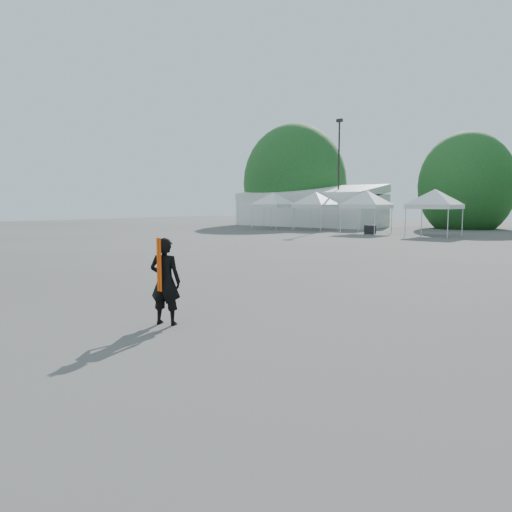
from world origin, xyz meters
The scene contains 11 objects.
ground centered at (0.00, 0.00, 0.00)m, with size 120.00×120.00×0.00m, color #474442.
marquee centered at (-22.00, 35.00, 1.97)m, with size 15.00×6.25×4.23m.
light_pole_west centered at (-18.00, 34.00, 5.77)m, with size 0.60×0.25×10.30m.
tree_far_w centered at (-26.00, 38.00, 4.54)m, with size 4.80×4.80×7.30m.
tree_mid_w centered at (-8.00, 40.00, 3.93)m, with size 4.16×4.16×6.33m.
tent_a centered at (-21.59, 28.44, 3.06)m, with size 4.30×4.30×3.88m.
tent_b centered at (-17.23, 28.91, 3.06)m, with size 4.35×4.35×3.88m.
tent_c centered at (-11.40, 27.12, 3.06)m, with size 4.36×4.36×3.88m.
tent_d centered at (-6.11, 27.13, 3.06)m, with size 4.48×4.48×3.88m.
man centered at (-0.41, -2.06, 0.84)m, with size 0.72×0.61×1.67m.
crate_west centered at (-10.81, 26.66, 0.33)m, with size 0.85×0.66×0.66m, color black.
Camera 1 is at (6.91, -8.13, 2.30)m, focal length 35.00 mm.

